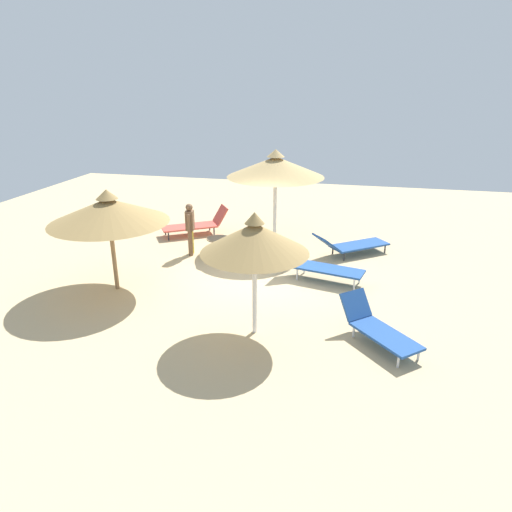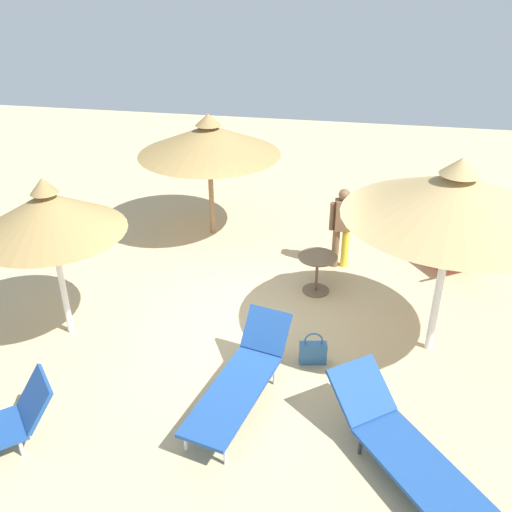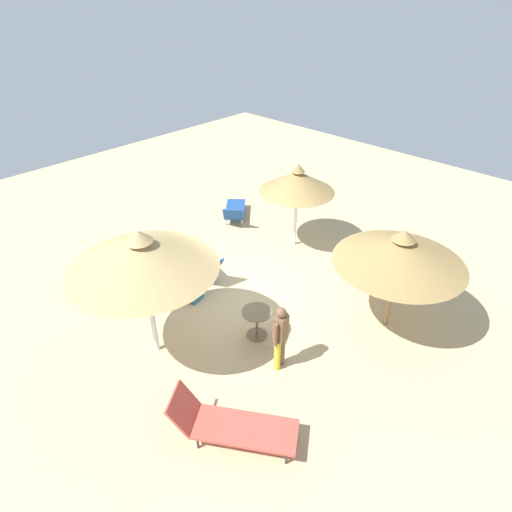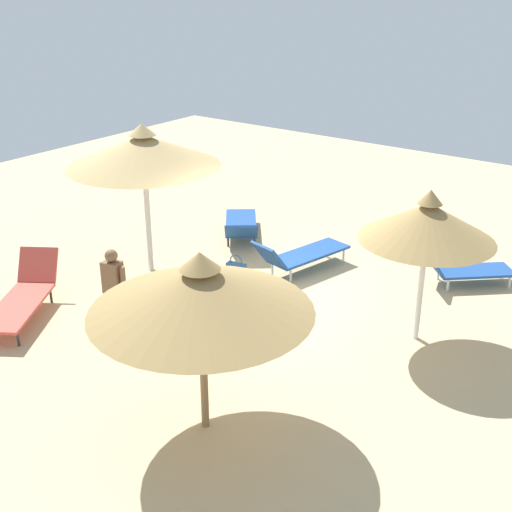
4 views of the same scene
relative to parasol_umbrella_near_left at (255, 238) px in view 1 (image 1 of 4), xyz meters
name	(u,v)px [view 1 (image 1 of 4)]	position (x,y,z in m)	size (l,w,h in m)	color
ground	(251,279)	(-0.70, 2.65, -2.04)	(24.00, 24.00, 0.10)	tan
parasol_umbrella_near_left	(255,238)	(0.00, 0.00, 0.00)	(2.07, 2.07, 2.49)	white
parasol_umbrella_center	(276,167)	(-0.61, 5.32, 0.40)	(2.87, 2.87, 2.90)	white
parasol_umbrella_far_left	(108,211)	(-3.72, 1.25, -0.03)	(2.75, 2.75, 2.45)	olive
lounge_chair_near_right	(319,265)	(0.99, 2.87, -1.59)	(2.20, 1.07, 0.84)	#1E478C
lounge_chair_back	(350,244)	(1.70, 4.85, -1.66)	(2.23, 1.95, 0.74)	#1E478C
lounge_chair_front	(198,224)	(-3.25, 5.71, -1.62)	(2.16, 1.73, 0.87)	#CC4C3F
lounge_chair_far_right	(377,327)	(2.36, 0.15, -1.65)	(1.63, 1.71, 0.78)	#1E478C
person_standing_edge	(190,226)	(-2.80, 3.89, -1.14)	(0.27, 0.46, 1.51)	yellow
handbag	(286,259)	(0.04, 3.69, -1.81)	(0.22, 0.40, 0.50)	#336699
side_table_round	(219,245)	(-1.85, 3.55, -1.52)	(0.65, 0.65, 0.67)	brown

